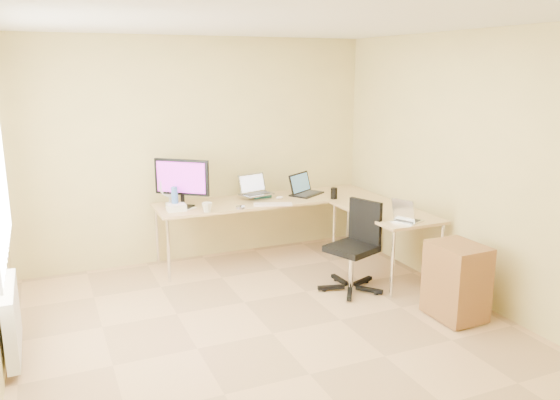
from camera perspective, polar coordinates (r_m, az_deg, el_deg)
name	(u,v)px	position (r m, az deg, el deg)	size (l,w,h in m)	color
floor	(273,334)	(4.98, -0.76, -13.47)	(4.50, 4.50, 0.00)	tan
ceiling	(272,20)	(4.46, -0.87, 17.87)	(4.50, 4.50, 0.00)	white
wall_back	(198,150)	(6.65, -8.37, 5.03)	(4.50, 4.50, 0.00)	#DCC879
wall_front	(463,283)	(2.70, 18.20, -8.02)	(4.50, 4.50, 0.00)	#DCC879
wall_right	(473,169)	(5.68, 19.14, 3.01)	(4.50, 4.50, 0.00)	#DCC879
desk_main	(268,229)	(6.70, -1.19, -2.94)	(2.65, 0.70, 0.73)	tan
desk_return	(384,242)	(6.30, 10.58, -4.25)	(0.70, 1.30, 0.73)	tan
monitor	(182,183)	(6.26, -9.98, 1.70)	(0.64, 0.20, 0.55)	black
book_stack	(259,194)	(6.77, -2.15, 0.62)	(0.21, 0.29, 0.05)	#246765
laptop_center	(256,185)	(6.60, -2.43, 1.55)	(0.37, 0.28, 0.24)	#9396A7
laptop_black	(307,184)	(6.82, 2.75, 1.63)	(0.41, 0.31, 0.26)	black
keyboard	(273,204)	(6.32, -0.73, -0.44)	(0.43, 0.12, 0.02)	silver
mouse	(280,198)	(6.62, -0.04, 0.25)	(0.09, 0.06, 0.03)	white
mug	(207,207)	(6.06, -7.45, -0.75)	(0.11, 0.11, 0.11)	beige
cd_stack	(240,207)	(6.18, -4.08, -0.77)	(0.10, 0.10, 0.03)	silver
water_bottle	(175,198)	(6.20, -10.70, 0.19)	(0.07, 0.07, 0.26)	#3D65B3
papers	(181,208)	(6.29, -10.11, -0.78)	(0.21, 0.30, 0.01)	silver
white_box	(176,208)	(6.17, -10.54, -0.76)	(0.20, 0.15, 0.07)	white
desk_fan	(169,191)	(6.44, -11.22, 0.90)	(0.25, 0.25, 0.31)	white
black_cup	(334,193)	(6.64, 5.53, 0.68)	(0.08, 0.08, 0.13)	black
laptop_return	(408,212)	(5.77, 12.95, -1.19)	(0.24, 0.31, 0.20)	silver
office_chair	(352,244)	(5.75, 7.33, -4.45)	(0.56, 0.56, 0.93)	black
cabinet	(456,281)	(5.37, 17.57, -7.87)	(0.40, 0.50, 0.69)	brown
radiator	(12,319)	(4.90, -25.70, -10.88)	(0.09, 0.80, 0.55)	white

